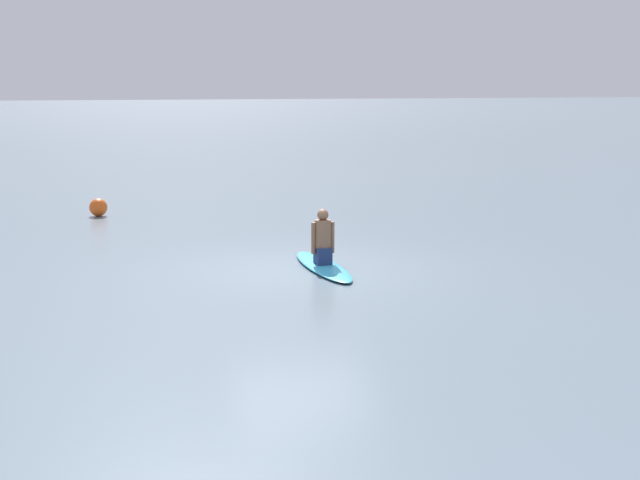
{
  "coord_description": "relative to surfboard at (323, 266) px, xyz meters",
  "views": [
    {
      "loc": [
        5.16,
        14.27,
        3.27
      ],
      "look_at": [
        -0.2,
        0.37,
        0.6
      ],
      "focal_mm": 48.25,
      "sensor_mm": 36.0,
      "label": 1
    }
  ],
  "objects": [
    {
      "name": "ground_plane",
      "position": [
        0.41,
        0.02,
        -0.04
      ],
      "size": [
        400.0,
        400.0,
        0.0
      ],
      "primitive_type": "plane",
      "color": "slate"
    },
    {
      "name": "buoy_marker",
      "position": [
        3.03,
        -8.01,
        0.19
      ],
      "size": [
        0.46,
        0.46,
        0.46
      ],
      "primitive_type": "sphere",
      "color": "#E55919",
      "rests_on": "ground"
    },
    {
      "name": "surfboard",
      "position": [
        0.0,
        0.0,
        0.0
      ],
      "size": [
        0.85,
        2.94,
        0.08
      ],
      "primitive_type": "ellipsoid",
      "rotation": [
        0.0,
        0.0,
        1.49
      ],
      "color": "#339EC6",
      "rests_on": "ground"
    },
    {
      "name": "person_paddler",
      "position": [
        -0.0,
        -0.0,
        0.5
      ],
      "size": [
        0.44,
        0.35,
        1.01
      ],
      "rotation": [
        0.0,
        0.0,
        1.49
      ],
      "color": "navy",
      "rests_on": "surfboard"
    }
  ]
}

